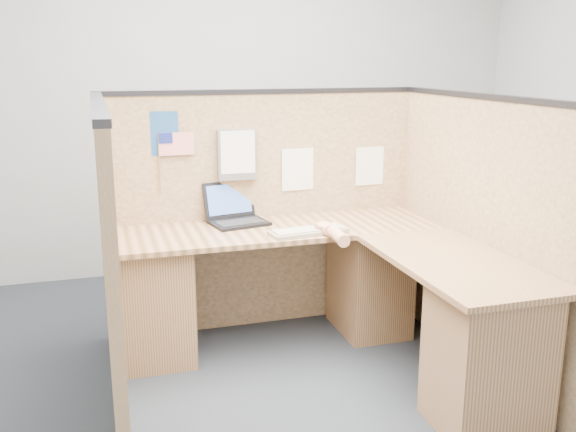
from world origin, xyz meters
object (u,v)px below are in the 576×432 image
object	(u,v)px
mouse	(323,229)
keyboard	(308,231)
laptop	(237,213)
l_desk	(330,300)

from	to	relation	value
mouse	keyboard	bearing A→B (deg)	170.18
laptop	mouse	xyz separation A→B (m)	(0.42, -0.40, -0.04)
keyboard	mouse	bearing A→B (deg)	-17.61
laptop	mouse	bearing A→B (deg)	-55.13
l_desk	mouse	size ratio (longest dim) A/B	18.85
l_desk	keyboard	xyz separation A→B (m)	(-0.06, 0.20, 0.35)
l_desk	keyboard	world-z (taller)	keyboard
laptop	keyboard	size ratio (longest dim) A/B	0.79
laptop	mouse	world-z (taller)	laptop
laptop	mouse	distance (m)	0.58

